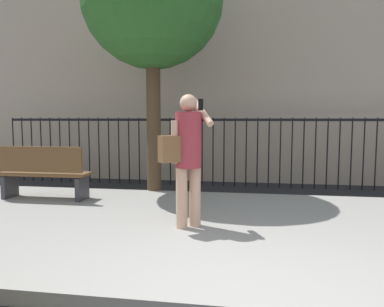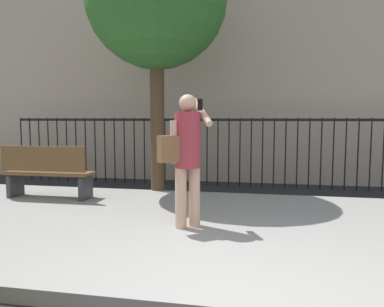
{
  "view_description": "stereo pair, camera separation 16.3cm",
  "coord_description": "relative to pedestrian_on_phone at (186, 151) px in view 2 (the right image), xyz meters",
  "views": [
    {
      "loc": [
        -0.01,
        -2.73,
        1.59
      ],
      "look_at": [
        -0.82,
        2.34,
        1.1
      ],
      "focal_mm": 34.9,
      "sensor_mm": 36.0,
      "label": 1
    },
    {
      "loc": [
        0.15,
        -2.7,
        1.59
      ],
      "look_at": [
        -0.82,
        2.34,
        1.1
      ],
      "focal_mm": 34.9,
      "sensor_mm": 36.0,
      "label": 2
    }
  ],
  "objects": [
    {
      "name": "sidewalk",
      "position": [
        0.84,
        0.18,
        -1.09
      ],
      "size": [
        28.0,
        4.4,
        0.15
      ],
      "primitive_type": "cube",
      "color": "gray",
      "rests_on": "ground"
    },
    {
      "name": "building_facade",
      "position": [
        0.84,
        6.48,
        3.38
      ],
      "size": [
        28.0,
        4.0,
        9.09
      ],
      "primitive_type": "cube",
      "color": "tan",
      "rests_on": "ground"
    },
    {
      "name": "iron_fence",
      "position": [
        0.84,
        3.88,
        -0.14
      ],
      "size": [
        12.03,
        0.04,
        1.6
      ],
      "color": "black",
      "rests_on": "ground"
    },
    {
      "name": "pedestrian_on_phone",
      "position": [
        0.0,
        0.0,
        0.0
      ],
      "size": [
        0.71,
        0.66,
        1.74
      ],
      "color": "tan",
      "rests_on": "sidewalk"
    },
    {
      "name": "street_bench",
      "position": [
        -2.8,
        1.25,
        -0.51
      ],
      "size": [
        1.6,
        0.45,
        0.95
      ],
      "color": "brown",
      "rests_on": "sidewalk"
    }
  ]
}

